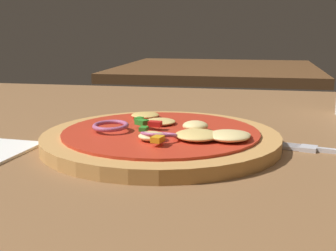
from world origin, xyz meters
TOP-DOWN VIEW (x-y plane):
  - dining_table at (0.00, 0.00)m, footprint 1.41×0.95m
  - pizza at (0.01, -0.04)m, footprint 0.28×0.28m
  - background_table at (-0.03, 1.07)m, footprint 0.69×0.68m

SIDE VIEW (x-z plane):
  - dining_table at x=0.00m, z-range 0.00..0.03m
  - background_table at x=-0.03m, z-range 0.00..0.03m
  - pizza at x=0.01m, z-range 0.03..0.05m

